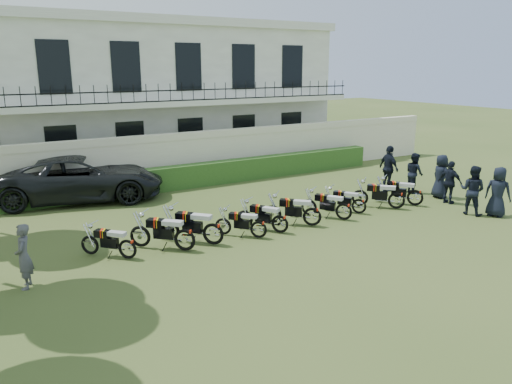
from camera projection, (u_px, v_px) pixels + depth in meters
ground at (279, 234)px, 15.77m from camera, size 100.00×100.00×0.00m
perimeter_wall at (179, 158)px, 22.10m from camera, size 30.00×0.35×2.30m
hedge at (207, 174)px, 22.11m from camera, size 18.00×0.60×1.00m
building at (133, 94)px, 26.41m from camera, size 20.40×9.60×7.40m
motorcycle_0 at (127, 244)px, 13.59m from camera, size 1.23×1.33×0.94m
motorcycle_1 at (185, 235)px, 14.16m from camera, size 1.51×1.47×1.10m
motorcycle_2 at (213, 229)px, 14.63m from camera, size 1.47×1.59×1.13m
motorcycle_3 at (259, 225)px, 15.24m from camera, size 1.21×1.29×0.92m
motorcycle_4 at (280, 220)px, 15.69m from camera, size 1.06×1.58×0.99m
motorcycle_5 at (312, 212)px, 16.37m from camera, size 1.47×1.42×1.06m
motorcycle_6 at (344, 208)px, 17.01m from camera, size 1.08×1.59×1.00m
motorcycle_7 at (359, 203)px, 17.76m from camera, size 0.99×1.46×0.92m
motorcycle_8 at (397, 197)px, 18.34m from camera, size 1.35×1.52×1.06m
motorcycle_9 at (415, 194)px, 18.76m from camera, size 1.17×1.63×1.04m
suv at (80, 178)px, 19.50m from camera, size 6.90×4.50×1.77m
inspector at (24, 256)px, 11.77m from camera, size 0.53×0.66×1.59m
officer_0 at (498, 192)px, 17.41m from camera, size 0.81×1.00×1.77m
officer_1 at (472, 190)px, 17.64m from camera, size 0.90×1.02×1.77m
officer_2 at (450, 182)px, 19.05m from camera, size 0.53×1.02×1.66m
officer_3 at (441, 176)px, 19.89m from camera, size 0.77×0.97×1.75m
officer_4 at (414, 173)px, 20.69m from camera, size 0.86×0.97×1.68m
officer_5 at (389, 168)px, 21.00m from camera, size 0.61×1.18×1.93m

